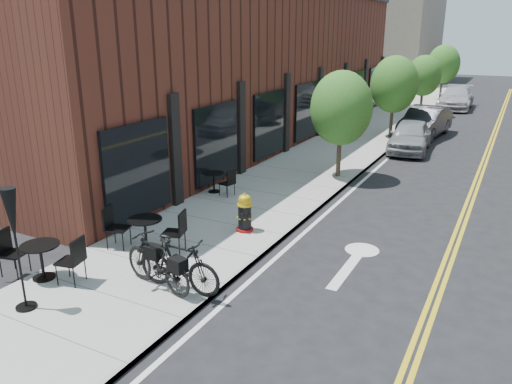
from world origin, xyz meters
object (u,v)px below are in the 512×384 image
Objects in this scene: bistro_set_a at (41,256)px; bistro_set_b at (145,229)px; patio_umbrella at (13,224)px; parked_car_a at (410,136)px; bicycle_left at (157,262)px; bistro_set_c at (214,179)px; parked_car_b at (425,122)px; fire_hydrant at (245,213)px; parked_car_c at (456,98)px; bicycle_right at (179,264)px.

bistro_set_b reaches higher than bistro_set_a.
parked_car_a is at bearing 77.96° from patio_umbrella.
patio_umbrella reaches higher than bistro_set_b.
bistro_set_b is at bearing 84.57° from patio_umbrella.
bicycle_left reaches higher than bistro_set_c.
parked_car_a is at bearing -174.80° from bicycle_left.
bistro_set_c is 10.49m from parked_car_a.
parked_car_b is at bearing 64.94° from bistro_set_a.
parked_car_b reaches higher than bistro_set_c.
bistro_set_c is at bearing 154.18° from fire_hydrant.
bistro_set_c is at bearing -145.48° from bicycle_left.
bicycle_left is 0.37× the size of parked_car_c.
patio_umbrella is at bearing 130.87° from bicycle_right.
patio_umbrella reaches higher than parked_car_b.
parked_car_c is at bearing -3.72° from bicycle_right.
bicycle_right is 0.37× the size of parked_car_c.
parked_car_b is 10.96m from parked_car_c.
parked_car_a reaches higher than bistro_set_a.
bicycle_left is at bearing -95.22° from parked_car_c.
fire_hydrant is at bearing -103.58° from parked_car_a.
parked_car_c reaches higher than bistro_set_b.
bistro_set_b is at bearing -106.64° from fire_hydrant.
bicycle_left is at bearing -101.84° from parked_car_a.
patio_umbrella is at bearing -98.12° from parked_car_c.
parked_car_a is at bearing 62.28° from bistro_set_a.
bicycle_left is 2.59m from bistro_set_a.
bistro_set_a is 2.42m from bistro_set_b.
bistro_set_c is (0.00, 6.85, -0.09)m from bistro_set_a.
bistro_set_b is 0.38× the size of parked_car_c.
parked_car_c is (0.16, 10.96, -0.01)m from parked_car_b.
bicycle_left is 0.47m from bicycle_right.
bicycle_left is 1.00× the size of bicycle_right.
bistro_set_c is at bearing 77.33° from bistro_set_a.
bistro_set_c is at bearing 95.06° from patio_umbrella.
fire_hydrant is 0.54× the size of bicycle_left.
parked_car_b reaches higher than parked_car_a.
fire_hydrant is at bearing -32.49° from bistro_set_c.
bicycle_left is 1.20× the size of bistro_set_c.
patio_umbrella is at bearing -31.58° from bicycle_left.
parked_car_c is at bearing -171.65° from bicycle_left.
bistro_set_b is 4.76m from bistro_set_c.
bicycle_right is (0.45, 0.13, -0.00)m from bicycle_left.
patio_umbrella is 0.59× the size of parked_car_a.
bistro_set_a is at bearing -109.76° from parked_car_a.
bistro_set_a is 0.80× the size of patio_umbrella.
parked_car_a is (3.40, 14.16, 0.05)m from bistro_set_b.
bicycle_right is 30.09m from parked_car_c.
parked_car_c is at bearing 90.95° from bistro_set_c.
parked_car_b reaches higher than bicycle_right.
patio_umbrella reaches higher than bicycle_left.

